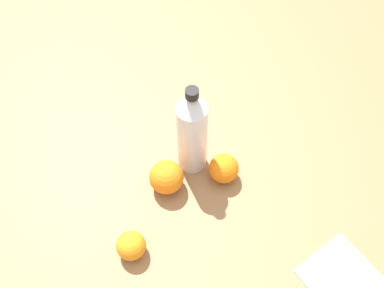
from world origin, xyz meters
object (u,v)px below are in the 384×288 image
object	(u,v)px
orange_2	(166,177)
folded_napkin	(343,279)
orange_0	(224,169)
water_bottle	(192,132)
orange_1	(131,246)

from	to	relation	value
orange_2	folded_napkin	bearing A→B (deg)	121.85
orange_0	folded_napkin	world-z (taller)	orange_0
orange_0	folded_napkin	distance (m)	0.36
orange_0	water_bottle	bearing A→B (deg)	-56.28
orange_0	folded_napkin	size ratio (longest dim) A/B	0.47
water_bottle	orange_0	distance (m)	0.13
orange_1	orange_2	world-z (taller)	orange_2
water_bottle	orange_2	bearing A→B (deg)	81.52
orange_1	folded_napkin	bearing A→B (deg)	144.76
orange_1	folded_napkin	world-z (taller)	orange_1
folded_napkin	orange_1	bearing A→B (deg)	-35.24
orange_1	orange_2	xyz separation A→B (m)	(-0.14, -0.12, 0.01)
orange_0	orange_1	xyz separation A→B (m)	(0.28, 0.08, -0.00)
orange_1	orange_2	size ratio (longest dim) A/B	0.79
orange_1	orange_0	bearing A→B (deg)	-164.57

